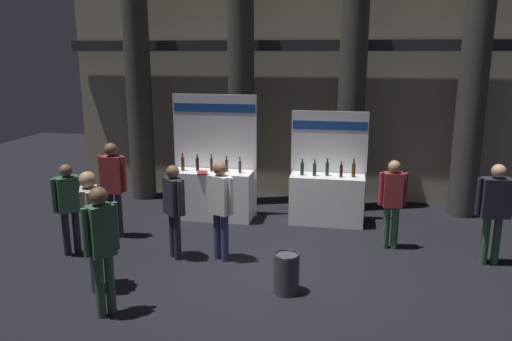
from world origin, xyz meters
TOP-DOWN VIEW (x-y plane):
  - ground_plane at (0.00, 0.00)m, footprint 24.00×24.00m
  - hall_colonnade at (-0.00, 4.09)m, footprint 11.06×1.24m
  - exhibitor_booth_0 at (-1.60, 2.31)m, footprint 1.81×0.71m
  - exhibitor_booth_1 at (0.81, 2.44)m, footprint 1.57×0.66m
  - trash_bin at (0.39, -0.81)m, footprint 0.38×0.38m
  - visitor_0 at (-1.64, 0.11)m, footprint 0.43×0.43m
  - visitor_1 at (-3.10, 0.85)m, footprint 0.54×0.26m
  - visitor_2 at (-1.90, -1.91)m, footprint 0.38×0.40m
  - visitor_3 at (-0.85, 0.17)m, footprint 0.49×0.37m
  - visitor_4 at (2.00, 1.24)m, footprint 0.49×0.25m
  - visitor_5 at (-2.42, -1.23)m, footprint 0.39×0.50m
  - visitor_6 at (3.59, 0.83)m, footprint 0.62×0.31m
  - visitor_8 at (-3.48, -0.07)m, footprint 0.42×0.44m

SIDE VIEW (x-z plane):
  - ground_plane at x=0.00m, z-range 0.00..0.00m
  - trash_bin at x=0.39m, z-range 0.00..0.61m
  - exhibitor_booth_1 at x=0.81m, z-range -0.54..1.74m
  - exhibitor_booth_0 at x=-1.60m, z-range -0.66..1.93m
  - visitor_4 at x=2.00m, z-range 0.14..1.76m
  - visitor_8 at x=-3.48m, z-range 0.15..1.76m
  - visitor_0 at x=-1.64m, z-range 0.15..1.78m
  - visitor_3 at x=-0.85m, z-range 0.16..1.87m
  - visitor_6 at x=3.59m, z-range 0.19..1.90m
  - visitor_2 at x=-1.90m, z-range 0.17..1.96m
  - visitor_5 at x=-2.42m, z-range 0.19..2.00m
  - visitor_1 at x=-3.10m, z-range 0.19..2.02m
  - hall_colonnade at x=0.00m, z-range -0.09..6.44m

